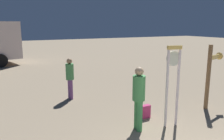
% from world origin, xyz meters
% --- Properties ---
extents(standing_clock, '(0.42, 0.18, 2.25)m').
position_xyz_m(standing_clock, '(0.94, 2.27, 1.37)').
color(standing_clock, white).
rests_on(standing_clock, ground_plane).
extents(arrow_sign, '(0.98, 0.40, 2.16)m').
position_xyz_m(arrow_sign, '(3.20, 2.79, 1.39)').
color(arrow_sign, olive).
rests_on(arrow_sign, ground_plane).
extents(person_near_clock, '(0.33, 0.33, 1.73)m').
position_xyz_m(person_near_clock, '(-0.02, 2.47, 0.97)').
color(person_near_clock, '#429851').
rests_on(person_near_clock, ground_plane).
extents(backpack, '(0.28, 0.19, 0.40)m').
position_xyz_m(backpack, '(0.63, 3.04, 0.19)').
color(backpack, '#CA346C').
rests_on(backpack, ground_plane).
extents(person_distant, '(0.30, 0.30, 1.57)m').
position_xyz_m(person_distant, '(-0.86, 5.83, 0.88)').
color(person_distant, '#7A4888').
rests_on(person_distant, ground_plane).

